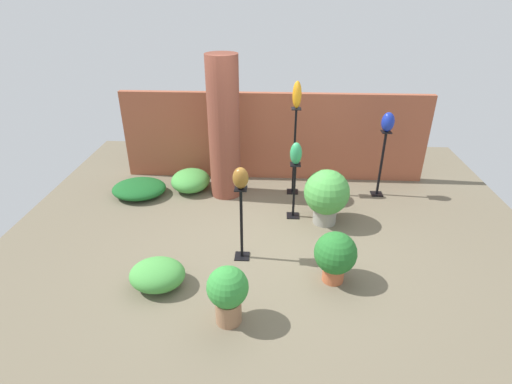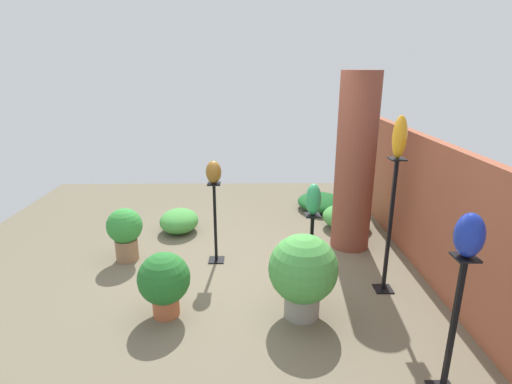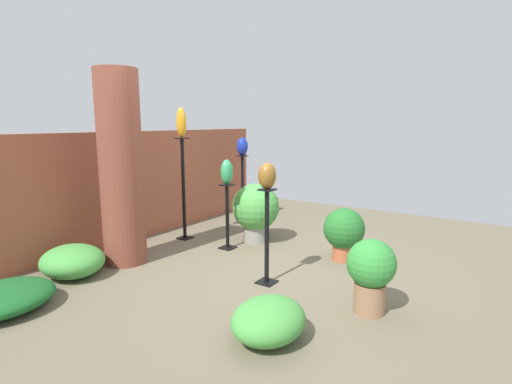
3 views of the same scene
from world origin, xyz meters
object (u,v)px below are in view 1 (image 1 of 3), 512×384
Objects in this scene: pedestal_bronze at (242,227)px; art_vase_cobalt at (388,122)px; pedestal_amber at (294,155)px; potted_plant_mid_left at (327,194)px; brick_pillar at (224,129)px; art_vase_bronze at (241,178)px; pedestal_jade at (294,193)px; art_vase_jade at (296,153)px; potted_plant_back_center at (335,255)px; pedestal_cobalt at (381,167)px; art_vase_amber at (297,95)px; potted_plant_walkway_edge at (228,292)px.

art_vase_cobalt is at bearing 41.07° from pedestal_bronze.
pedestal_amber is 1.12m from potted_plant_mid_left.
pedestal_amber reaches higher than art_vase_cobalt.
brick_pillar reaches higher than art_vase_cobalt.
art_vase_bronze is at bearing -141.43° from potted_plant_mid_left.
pedestal_bronze is 3.28× the size of art_vase_cobalt.
pedestal_jade is 2.84× the size of art_vase_cobalt.
potted_plant_back_center is (0.46, -1.54, -0.70)m from art_vase_jade.
pedestal_jade reaches higher than potted_plant_back_center.
art_vase_cobalt reaches higher than pedestal_cobalt.
brick_pillar is 3.52× the size of potted_plant_back_center.
brick_pillar reaches higher than pedestal_cobalt.
art_vase_bronze reaches higher than potted_plant_back_center.
brick_pillar is 2.69m from art_vase_cobalt.
art_vase_jade is (1.17, -0.73, -0.11)m from brick_pillar.
pedestal_jade is at bearing 56.96° from art_vase_bronze.
potted_plant_back_center is 0.78× the size of potted_plant_mid_left.
art_vase_jade is at bearing 106.58° from potted_plant_back_center.
brick_pillar is 5.45× the size of art_vase_amber.
art_vase_amber is 1.68m from potted_plant_mid_left.
pedestal_cobalt is 1.73m from pedestal_jade.
art_vase_bronze is 1.34m from art_vase_jade.
pedestal_amber is 2.16m from art_vase_bronze.
art_vase_cobalt is 0.94× the size of art_vase_jade.
pedestal_cobalt reaches higher than pedestal_jade.
art_vase_amber is 3.51m from potted_plant_walkway_edge.
art_vase_amber is (0.74, 1.97, 1.28)m from pedestal_bronze.
potted_plant_mid_left is at bearing -28.21° from brick_pillar.
art_vase_amber is 0.65× the size of potted_plant_back_center.
art_vase_amber is at bearing 88.97° from art_vase_jade.
art_vase_bronze is at bearing -138.93° from art_vase_cobalt.
art_vase_cobalt is (2.24, 1.96, 0.13)m from art_vase_bronze.
potted_plant_back_center is at bearing -54.45° from brick_pillar.
pedestal_jade is 2.08× the size of art_vase_amber.
pedestal_amber is 1.68× the size of pedestal_jade.
art_vase_amber is (0.00, -0.00, 1.05)m from pedestal_amber.
pedestal_bronze is 1.18m from potted_plant_walkway_edge.
potted_plant_walkway_edge is at bearing -108.72° from pedestal_jade.
pedestal_amber is at bearing 75.83° from potted_plant_walkway_edge.
brick_pillar is 7.41× the size of art_vase_cobalt.
potted_plant_back_center is at bearing -19.43° from art_vase_bronze.
pedestal_bronze is at bearing -110.74° from pedestal_amber.
art_vase_amber is at bearing 179.53° from pedestal_cobalt.
pedestal_bronze is 1.50× the size of potted_plant_walkway_edge.
pedestal_bronze reaches higher than pedestal_jade.
pedestal_bronze is at bearing 160.57° from potted_plant_back_center.
pedestal_cobalt is (2.24, 1.96, 0.05)m from pedestal_bronze.
art_vase_cobalt is 0.37× the size of potted_plant_mid_left.
art_vase_bronze is 1.42m from potted_plant_walkway_edge.
art_vase_jade is at bearing -151.17° from art_vase_cobalt.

